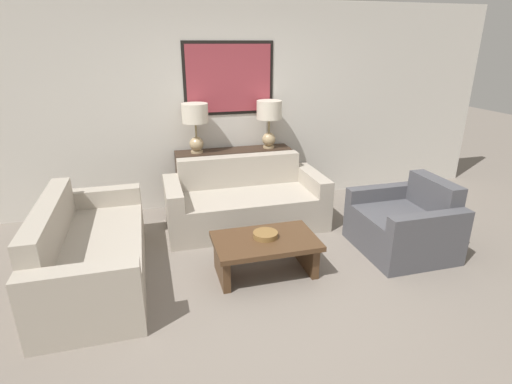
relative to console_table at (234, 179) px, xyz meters
The scene contains 10 objects.
ground_plane 2.13m from the console_table, 90.00° to the right, with size 20.00×20.00×0.00m, color slate.
back_wall 0.96m from the console_table, 90.00° to the left, with size 7.67×0.12×2.65m.
console_table is the anchor object (origin of this frame).
table_lamp_left 0.96m from the console_table, behind, with size 0.33×0.33×0.63m.
table_lamp_right 0.96m from the console_table, ahead, with size 0.33×0.33×0.63m.
couch_by_back_wall 0.63m from the console_table, 90.00° to the right, with size 1.90×0.86×0.81m.
couch_by_side 2.23m from the console_table, 139.72° to the right, with size 0.86×1.90×0.81m.
coffee_table 1.76m from the console_table, 92.64° to the right, with size 0.99×0.62×0.38m.
decorative_bowl 1.72m from the console_table, 92.37° to the right, with size 0.24×0.24×0.05m.
armchair_near_back_wall 2.26m from the console_table, 48.09° to the right, with size 0.88×0.97×0.79m.
Camera 1 is at (-1.07, -2.93, 2.14)m, focal length 28.00 mm.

